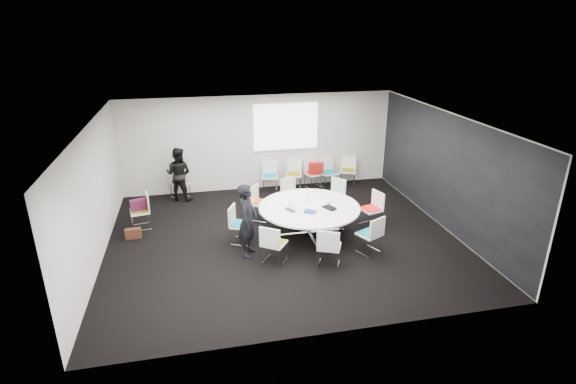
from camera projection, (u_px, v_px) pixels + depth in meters
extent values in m
cube|color=black|center=(283.00, 239.00, 10.56)|extent=(8.00, 7.00, 0.04)
cube|color=white|center=(283.00, 120.00, 9.53)|extent=(8.00, 7.00, 0.04)
cube|color=#BCB6B1|center=(259.00, 143.00, 13.26)|extent=(8.00, 0.04, 2.80)
cube|color=#BCB6B1|center=(330.00, 260.00, 6.84)|extent=(8.00, 0.04, 2.80)
cube|color=#BCB6B1|center=(92.00, 196.00, 9.26)|extent=(0.04, 7.00, 2.80)
cube|color=#BCB6B1|center=(446.00, 170.00, 10.84)|extent=(0.04, 7.00, 2.80)
cube|color=black|center=(445.00, 170.00, 10.84)|extent=(0.01, 6.94, 2.74)
cube|color=silver|center=(309.00, 233.00, 10.72)|extent=(0.90, 0.90, 0.08)
cylinder|color=silver|center=(309.00, 221.00, 10.61)|extent=(0.10, 0.10, 0.65)
cylinder|color=white|center=(309.00, 207.00, 10.48)|extent=(2.37, 2.37, 0.04)
cube|color=white|center=(286.00, 127.00, 13.20)|extent=(1.90, 0.03, 1.35)
cube|color=silver|center=(370.00, 218.00, 11.11)|extent=(0.52, 0.52, 0.42)
cube|color=white|center=(371.00, 210.00, 11.03)|extent=(0.55, 0.56, 0.04)
cube|color=red|center=(371.00, 208.00, 11.02)|extent=(0.48, 0.49, 0.03)
cube|color=white|center=(378.00, 199.00, 11.04)|extent=(0.16, 0.45, 0.42)
cube|color=silver|center=(333.00, 204.00, 11.96)|extent=(0.59, 0.59, 0.42)
cube|color=white|center=(334.00, 196.00, 11.87)|extent=(0.63, 0.63, 0.04)
cube|color=#076C76|center=(334.00, 195.00, 11.86)|extent=(0.54, 0.55, 0.03)
cube|color=white|center=(339.00, 186.00, 11.94)|extent=(0.30, 0.39, 0.42)
cube|color=silver|center=(292.00, 203.00, 11.99)|extent=(0.54, 0.54, 0.42)
cube|color=white|center=(292.00, 195.00, 11.91)|extent=(0.59, 0.58, 0.04)
cube|color=olive|center=(292.00, 194.00, 11.90)|extent=(0.51, 0.50, 0.03)
cube|color=white|center=(288.00, 185.00, 11.99)|extent=(0.44, 0.20, 0.42)
cube|color=silver|center=(262.00, 212.00, 11.49)|extent=(0.58, 0.58, 0.42)
cube|color=white|center=(262.00, 203.00, 11.40)|extent=(0.62, 0.63, 0.04)
cube|color=#DE4C18|center=(262.00, 202.00, 11.39)|extent=(0.54, 0.54, 0.03)
cube|color=white|center=(254.00, 194.00, 11.39)|extent=(0.29, 0.40, 0.42)
cube|color=silver|center=(241.00, 234.00, 10.31)|extent=(0.55, 0.55, 0.42)
cube|color=white|center=(241.00, 225.00, 10.22)|extent=(0.59, 0.60, 0.04)
cube|color=#0A6B75|center=(241.00, 224.00, 10.21)|extent=(0.51, 0.52, 0.03)
cube|color=white|center=(232.00, 215.00, 10.18)|extent=(0.21, 0.44, 0.42)
cube|color=silver|center=(274.00, 253.00, 9.46)|extent=(0.59, 0.59, 0.42)
cube|color=white|center=(274.00, 243.00, 9.38)|extent=(0.63, 0.62, 0.04)
cube|color=#647118|center=(274.00, 242.00, 9.37)|extent=(0.55, 0.54, 0.03)
cube|color=white|center=(270.00, 238.00, 9.11)|extent=(0.40, 0.29, 0.42)
cube|color=silver|center=(329.00, 256.00, 9.33)|extent=(0.56, 0.56, 0.42)
cube|color=white|center=(329.00, 246.00, 9.25)|extent=(0.60, 0.59, 0.04)
cube|color=#D34B13|center=(329.00, 245.00, 9.24)|extent=(0.52, 0.51, 0.03)
cube|color=white|center=(328.00, 241.00, 8.98)|extent=(0.43, 0.22, 0.42)
cube|color=silver|center=(369.00, 243.00, 9.87)|extent=(0.56, 0.56, 0.42)
cube|color=white|center=(369.00, 234.00, 9.78)|extent=(0.61, 0.60, 0.04)
cube|color=#076578|center=(369.00, 233.00, 9.77)|extent=(0.53, 0.52, 0.03)
cube|color=white|center=(377.00, 228.00, 9.55)|extent=(0.43, 0.24, 0.42)
cube|color=silver|center=(270.00, 184.00, 13.40)|extent=(0.48, 0.48, 0.42)
cube|color=white|center=(270.00, 177.00, 13.31)|extent=(0.52, 0.51, 0.04)
cube|color=#0D8088|center=(270.00, 176.00, 13.30)|extent=(0.46, 0.44, 0.03)
cube|color=white|center=(270.00, 167.00, 13.43)|extent=(0.46, 0.11, 0.42)
cube|color=silver|center=(294.00, 182.00, 13.54)|extent=(0.52, 0.52, 0.42)
cube|color=white|center=(294.00, 175.00, 13.46)|extent=(0.57, 0.55, 0.04)
cube|color=brown|center=(294.00, 174.00, 13.45)|extent=(0.49, 0.48, 0.03)
cube|color=white|center=(294.00, 166.00, 13.57)|extent=(0.45, 0.17, 0.42)
cube|color=silver|center=(314.00, 181.00, 13.65)|extent=(0.52, 0.52, 0.42)
cube|color=white|center=(314.00, 174.00, 13.57)|extent=(0.57, 0.55, 0.04)
cube|color=red|center=(314.00, 173.00, 13.56)|extent=(0.49, 0.48, 0.03)
cube|color=white|center=(310.00, 165.00, 13.65)|extent=(0.45, 0.17, 0.42)
cube|color=silver|center=(329.00, 180.00, 13.72)|extent=(0.48, 0.48, 0.42)
cube|color=white|center=(329.00, 173.00, 13.64)|extent=(0.52, 0.50, 0.04)
cube|color=#0B7377|center=(329.00, 172.00, 13.63)|extent=(0.45, 0.43, 0.03)
cube|color=white|center=(326.00, 164.00, 13.74)|extent=(0.46, 0.10, 0.42)
cube|color=silver|center=(348.00, 178.00, 13.88)|extent=(0.55, 0.55, 0.42)
cube|color=white|center=(348.00, 171.00, 13.80)|extent=(0.59, 0.58, 0.04)
cube|color=olive|center=(348.00, 170.00, 13.78)|extent=(0.52, 0.51, 0.03)
cube|color=white|center=(349.00, 162.00, 13.90)|extent=(0.44, 0.21, 0.42)
cube|color=silver|center=(141.00, 220.00, 11.01)|extent=(0.48, 0.48, 0.42)
cube|color=white|center=(140.00, 211.00, 10.93)|extent=(0.51, 0.53, 0.04)
cube|color=olive|center=(140.00, 210.00, 10.92)|extent=(0.44, 0.46, 0.03)
cube|color=white|center=(148.00, 201.00, 10.92)|extent=(0.11, 0.46, 0.42)
cube|color=silver|center=(180.00, 191.00, 12.88)|extent=(0.56, 0.56, 0.42)
cube|color=white|center=(180.00, 183.00, 12.80)|extent=(0.60, 0.59, 0.04)
cube|color=brown|center=(180.00, 182.00, 12.79)|extent=(0.52, 0.51, 0.03)
cube|color=white|center=(176.00, 174.00, 12.87)|extent=(0.43, 0.23, 0.42)
imported|color=black|center=(248.00, 220.00, 9.56)|extent=(0.59, 0.70, 1.63)
imported|color=black|center=(179.00, 174.00, 12.55)|extent=(0.91, 0.82, 1.53)
imported|color=#333338|center=(291.00, 210.00, 10.27)|extent=(0.30, 0.35, 0.02)
cube|color=silver|center=(291.00, 203.00, 10.31)|extent=(0.05, 0.30, 0.22)
cube|color=black|center=(329.00, 207.00, 10.39)|extent=(0.33, 0.37, 0.02)
cube|color=navy|center=(310.00, 212.00, 10.16)|extent=(0.33, 0.31, 0.03)
cube|color=white|center=(327.00, 202.00, 10.69)|extent=(0.36, 0.33, 0.00)
cube|color=silver|center=(335.00, 204.00, 10.59)|extent=(0.32, 0.24, 0.00)
cylinder|color=white|center=(308.00, 199.00, 10.76)|extent=(0.08, 0.08, 0.09)
cube|color=black|center=(333.00, 210.00, 10.25)|extent=(0.16, 0.12, 0.01)
cube|color=#49132F|center=(139.00, 205.00, 10.86)|extent=(0.42, 0.27, 0.28)
cube|color=#402114|center=(133.00, 233.00, 10.52)|extent=(0.37, 0.18, 0.24)
cube|color=#AD1915|center=(316.00, 168.00, 13.28)|extent=(0.46, 0.21, 0.36)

